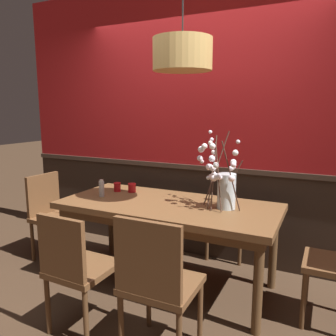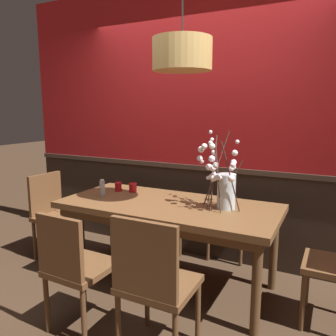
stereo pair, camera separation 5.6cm
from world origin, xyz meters
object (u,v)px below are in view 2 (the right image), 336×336
(condiment_bottle, at_px, (102,188))
(pendant_lamp, at_px, (182,55))
(dining_table, at_px, (168,213))
(chair_near_side_right, at_px, (154,279))
(chair_head_west_end, at_px, (53,211))
(chair_near_side_left, at_px, (75,265))
(candle_holder_nearer_center, at_px, (118,187))
(vase_with_blossoms, at_px, (224,185))
(chair_far_side_left, at_px, (175,204))
(chair_far_side_right, at_px, (230,207))
(candle_holder_nearer_edge, at_px, (133,188))

(condiment_bottle, xyz_separation_m, pendant_lamp, (0.81, 0.02, 1.16))
(dining_table, xyz_separation_m, chair_near_side_right, (0.33, -0.86, -0.14))
(chair_head_west_end, height_order, chair_near_side_left, chair_head_west_end)
(candle_holder_nearer_center, bearing_deg, pendant_lamp, -14.95)
(condiment_bottle, bearing_deg, chair_near_side_left, -65.19)
(vase_with_blossoms, relative_size, candle_holder_nearer_center, 7.00)
(chair_head_west_end, height_order, vase_with_blossoms, vase_with_blossoms)
(chair_far_side_left, bearing_deg, chair_far_side_right, 4.60)
(chair_near_side_left, bearing_deg, vase_with_blossoms, 51.06)
(chair_far_side_right, xyz_separation_m, chair_far_side_left, (-0.63, -0.05, -0.03))
(dining_table, height_order, vase_with_blossoms, vase_with_blossoms)
(dining_table, distance_m, condiment_bottle, 0.69)
(chair_far_side_left, bearing_deg, chair_near_side_right, -68.66)
(chair_far_side_right, bearing_deg, pendant_lamp, -99.70)
(chair_far_side_left, height_order, candle_holder_nearer_edge, chair_far_side_left)
(chair_far_side_right, height_order, chair_far_side_left, chair_far_side_right)
(chair_far_side_left, bearing_deg, dining_table, -68.62)
(chair_head_west_end, xyz_separation_m, candle_holder_nearer_center, (0.74, 0.17, 0.30))
(chair_near_side_right, xyz_separation_m, candle_holder_nearer_edge, (-0.83, 1.06, 0.27))
(chair_near_side_right, relative_size, pendant_lamp, 0.96)
(chair_head_west_end, relative_size, pendant_lamp, 0.90)
(candle_holder_nearer_center, distance_m, candle_holder_nearer_edge, 0.15)
(chair_far_side_right, bearing_deg, chair_far_side_left, -175.40)
(chair_near_side_right, bearing_deg, dining_table, 111.31)
(chair_far_side_left, distance_m, pendant_lamp, 1.80)
(chair_near_side_left, relative_size, candle_holder_nearer_edge, 10.00)
(vase_with_blossoms, relative_size, candle_holder_nearer_edge, 7.10)
(pendant_lamp, bearing_deg, vase_with_blossoms, 20.59)
(chair_far_side_right, relative_size, vase_with_blossoms, 1.53)
(pendant_lamp, bearing_deg, candle_holder_nearer_center, 165.05)
(chair_head_west_end, relative_size, chair_far_side_left, 1.02)
(candle_holder_nearer_center, bearing_deg, condiment_bottle, -95.02)
(dining_table, distance_m, pendant_lamp, 1.33)
(candle_holder_nearer_edge, bearing_deg, condiment_bottle, -122.39)
(condiment_bottle, bearing_deg, vase_with_blossoms, 7.01)
(chair_near_side_left, relative_size, condiment_bottle, 5.51)
(dining_table, relative_size, chair_far_side_right, 1.97)
(chair_near_side_left, height_order, vase_with_blossoms, vase_with_blossoms)
(dining_table, relative_size, pendant_lamp, 1.92)
(chair_far_side_right, height_order, candle_holder_nearer_edge, chair_far_side_right)
(vase_with_blossoms, bearing_deg, candle_holder_nearer_edge, 172.58)
(chair_far_side_right, height_order, candle_holder_nearer_center, chair_far_side_right)
(chair_head_west_end, relative_size, chair_far_side_right, 0.93)
(dining_table, bearing_deg, condiment_bottle, -174.17)
(chair_far_side_right, relative_size, candle_holder_nearer_edge, 10.85)
(candle_holder_nearer_center, distance_m, pendant_lamp, 1.44)
(chair_near_side_right, distance_m, condiment_bottle, 1.31)
(chair_far_side_right, relative_size, chair_near_side_left, 1.08)
(chair_near_side_right, xyz_separation_m, chair_far_side_left, (-0.66, 1.68, -0.04))
(chair_head_west_end, bearing_deg, vase_with_blossoms, 2.65)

